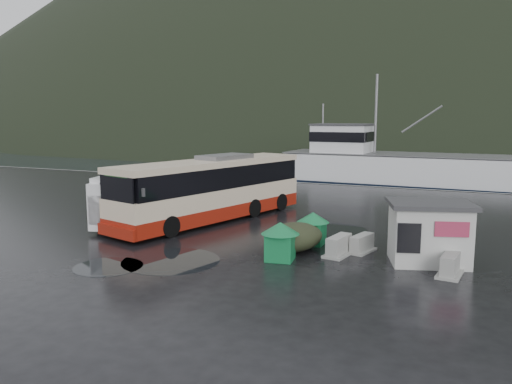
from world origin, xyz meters
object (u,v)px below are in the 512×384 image
at_px(dome_tent, 293,250).
at_px(jersey_barrier_b, 362,252).
at_px(waste_bin_right, 313,244).
at_px(ticket_kiosk, 427,263).
at_px(fishing_trawler, 407,176).
at_px(waste_bin_left, 280,260).
at_px(jersey_barrier_c, 450,275).
at_px(white_van, 136,222).
at_px(jersey_barrier_a, 339,255).
at_px(coach_bus, 213,220).

bearing_deg(dome_tent, jersey_barrier_b, 18.90).
bearing_deg(waste_bin_right, ticket_kiosk, -11.46).
bearing_deg(jersey_barrier_b, fishing_trawler, 93.03).
relative_size(waste_bin_left, jersey_barrier_b, 1.04).
bearing_deg(jersey_barrier_c, dome_tent, 171.49).
xyz_separation_m(white_van, ticket_kiosk, (14.96, -1.68, 0.00)).
bearing_deg(jersey_barrier_a, jersey_barrier_c, -12.72).
distance_m(dome_tent, ticket_kiosk, 5.38).
bearing_deg(coach_bus, jersey_barrier_b, -4.94).
distance_m(coach_bus, white_van, 4.10).
bearing_deg(coach_bus, jersey_barrier_a, -11.89).
height_order(coach_bus, dome_tent, coach_bus).
height_order(white_van, ticket_kiosk, white_van).
bearing_deg(waste_bin_right, coach_bus, 156.46).
bearing_deg(white_van, coach_bus, 17.70).
height_order(coach_bus, waste_bin_right, coach_bus).
bearing_deg(jersey_barrier_b, waste_bin_right, 169.43).
bearing_deg(white_van, jersey_barrier_b, -19.52).
xyz_separation_m(waste_bin_left, dome_tent, (0.02, 1.53, 0.00)).
relative_size(waste_bin_right, jersey_barrier_b, 0.99).
height_order(coach_bus, ticket_kiosk, coach_bus).
relative_size(dome_tent, jersey_barrier_c, 1.90).
distance_m(waste_bin_left, ticket_kiosk, 5.71).
bearing_deg(dome_tent, ticket_kiosk, 3.71).
bearing_deg(dome_tent, jersey_barrier_a, 1.04).
xyz_separation_m(coach_bus, jersey_barrier_a, (8.07, -4.17, 0.00)).
bearing_deg(dome_tent, white_van, 168.04).
xyz_separation_m(jersey_barrier_c, fishing_trawler, (-5.09, 31.28, 0.00)).
height_order(waste_bin_right, jersey_barrier_b, waste_bin_right).
distance_m(coach_bus, jersey_barrier_c, 13.38).
xyz_separation_m(waste_bin_left, fishing_trawler, (1.17, 31.88, 0.00)).
distance_m(waste_bin_right, jersey_barrier_b, 2.31).
xyz_separation_m(dome_tent, jersey_barrier_c, (6.24, -0.93, 0.00)).
relative_size(jersey_barrier_b, fishing_trawler, 0.05).
bearing_deg(white_van, ticket_kiosk, -20.80).
bearing_deg(coach_bus, jersey_barrier_c, -7.13).
bearing_deg(waste_bin_left, waste_bin_right, 81.00).
distance_m(jersey_barrier_a, fishing_trawler, 30.32).
xyz_separation_m(white_van, waste_bin_right, (10.03, -0.68, 0.00)).
relative_size(waste_bin_right, fishing_trawler, 0.05).
bearing_deg(fishing_trawler, white_van, -108.43).
xyz_separation_m(white_van, jersey_barrier_b, (12.30, -1.11, 0.00)).
relative_size(white_van, fishing_trawler, 0.23).
relative_size(dome_tent, jersey_barrier_b, 2.03).
bearing_deg(dome_tent, jersey_barrier_c, -8.51).
distance_m(waste_bin_left, jersey_barrier_b, 3.67).
height_order(waste_bin_left, dome_tent, waste_bin_left).
height_order(coach_bus, fishing_trawler, fishing_trawler).
bearing_deg(jersey_barrier_a, waste_bin_left, -141.39).
bearing_deg(waste_bin_right, fishing_trawler, 88.60).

